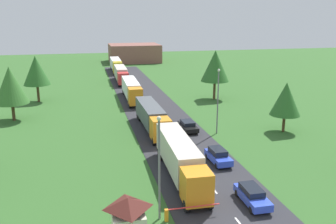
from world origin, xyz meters
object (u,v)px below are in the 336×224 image
object	(u,v)px
car_second	(218,156)
guard_booth	(128,222)
person_lead	(124,210)
truck_fifth	(116,64)
lamppost_lead	(159,164)
tree_pine	(10,85)
tree_elm	(36,71)
distant_building	(134,53)
truck_lead	(180,157)
lamppost_second	(218,98)
truck_third	(131,89)
car_third	(188,126)
tree_lime	(286,99)
car_lead	(252,195)
motorcycle_courier	(224,153)
truck_second	(152,116)
truck_fourth	(121,74)
barrier_gate	(176,212)
tree_birch	(215,66)

from	to	relation	value
car_second	guard_booth	distance (m)	17.33
car_second	person_lead	distance (m)	14.80
truck_fifth	lamppost_lead	world-z (taller)	lamppost_lead
tree_pine	tree_elm	size ratio (longest dim) A/B	0.97
car_second	distant_building	distance (m)	92.56
car_second	lamppost_lead	bearing A→B (deg)	-131.67
truck_lead	lamppost_second	world-z (taller)	lamppost_second
person_lead	truck_lead	bearing A→B (deg)	46.13
truck_third	truck_fifth	size ratio (longest dim) A/B	1.02
lamppost_lead	tree_pine	bearing A→B (deg)	116.33
tree_elm	car_third	bearing A→B (deg)	-46.53
truck_lead	tree_lime	bearing A→B (deg)	31.89
truck_lead	tree_lime	size ratio (longest dim) A/B	2.03
car_lead	guard_booth	bearing A→B (deg)	-162.73
truck_lead	lamppost_second	xyz separation A→B (m)	(8.69, 12.70, 2.81)
truck_fifth	tree_elm	xyz separation A→B (m)	(-17.87, -34.41, 3.83)
car_lead	car_second	size ratio (longest dim) A/B	1.04
tree_lime	motorcycle_courier	bearing A→B (deg)	-147.96
truck_second	lamppost_lead	world-z (taller)	lamppost_lead
truck_fourth	barrier_gate	world-z (taller)	truck_fourth
truck_fourth	person_lead	xyz separation A→B (m)	(-6.29, -62.52, -1.23)
truck_fifth	lamppost_second	world-z (taller)	lamppost_second
truck_third	tree_pine	world-z (taller)	tree_pine
truck_third	person_lead	xyz separation A→B (m)	(-6.26, -42.79, -1.27)
truck_third	tree_elm	bearing A→B (deg)	171.73
truck_lead	truck_fifth	bearing A→B (deg)	89.86
barrier_gate	lamppost_lead	size ratio (longest dim) A/B	0.53
car_lead	tree_lime	bearing A→B (deg)	53.34
car_lead	tree_lime	world-z (taller)	tree_lime
truck_second	car_third	world-z (taller)	truck_second
truck_third	car_lead	size ratio (longest dim) A/B	3.26
truck_fifth	guard_booth	xyz separation A→B (m)	(-6.71, -83.30, -0.24)
car_second	truck_second	bearing A→B (deg)	109.89
lamppost_second	tree_birch	world-z (taller)	tree_birch
truck_second	lamppost_second	size ratio (longest dim) A/B	1.56
tree_lime	distant_building	xyz separation A→B (m)	(-9.58, 83.70, -1.73)
truck_second	barrier_gate	xyz separation A→B (m)	(-2.52, -24.06, -1.37)
guard_booth	person_lead	bearing A→B (deg)	88.66
truck_fifth	person_lead	size ratio (longest dim) A/B	8.56
car_lead	tree_lime	xyz separation A→B (m)	(13.46, 18.08, 3.92)
truck_lead	truck_fourth	xyz separation A→B (m)	(-0.16, 55.81, -0.11)
car_lead	motorcycle_courier	size ratio (longest dim) A/B	2.32
truck_fifth	distant_building	xyz separation A→B (m)	(8.44, 21.99, 0.89)
truck_fourth	car_third	size ratio (longest dim) A/B	2.91
tree_elm	car_second	bearing A→B (deg)	-57.72
truck_second	guard_booth	size ratio (longest dim) A/B	3.74
truck_fifth	guard_booth	bearing A→B (deg)	-94.61
tree_lime	truck_second	bearing A→B (deg)	164.61
tree_lime	person_lead	bearing A→B (deg)	-143.81
truck_fourth	person_lead	world-z (taller)	truck_fourth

